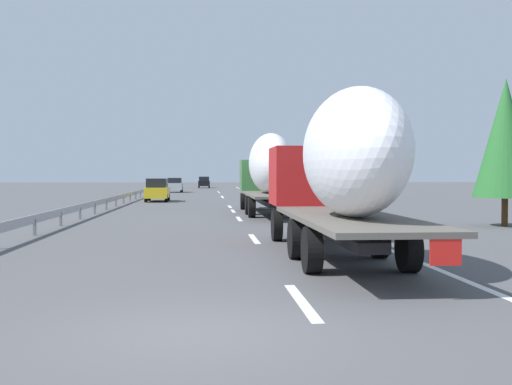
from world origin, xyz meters
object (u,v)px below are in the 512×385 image
car_silver_hatch (175,185)px  car_black_suv (204,182)px  truck_lead (268,169)px  truck_trailing (340,167)px  road_sign (273,176)px  car_yellow_coupe (157,190)px

car_silver_hatch → car_black_suv: 25.74m
truck_lead → truck_trailing: (-18.51, -0.00, -0.14)m
truck_trailing → car_silver_hatch: bearing=6.6°
truck_lead → road_sign: bearing=-6.9°
car_silver_hatch → car_black_suv: size_ratio=1.03×
car_yellow_coupe → road_sign: size_ratio=1.59×
truck_trailing → car_silver_hatch: size_ratio=2.93×
car_silver_hatch → road_sign: 20.84m
car_yellow_coupe → truck_lead: bearing=-156.7°
truck_lead → road_sign: truck_lead is taller
car_yellow_coupe → road_sign: 13.55m
car_silver_hatch → road_sign: (-18.07, -10.33, 1.16)m
truck_trailing → road_sign: truck_trailing is taller
car_yellow_coupe → car_black_suv: bearing=-4.0°
truck_lead → car_yellow_coupe: (17.08, 7.37, -1.57)m
truck_lead → truck_trailing: truck_lead is taller
truck_lead → car_silver_hatch: truck_lead is taller
truck_lead → truck_trailing: 18.51m
truck_trailing → truck_lead: bearing=0.0°
truck_trailing → car_black_suv: size_ratio=3.02×
truck_trailing → car_yellow_coupe: (35.59, 7.37, -1.43)m
truck_trailing → car_black_suv: 87.77m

